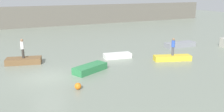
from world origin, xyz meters
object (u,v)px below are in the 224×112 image
Objects in this scene: person_white_shirt at (22,47)px; person_blue_shirt at (173,46)px; rowboat_yellow at (172,58)px; mooring_buoy at (78,86)px; rowboat_brown at (24,61)px; rowboat_white at (117,56)px; rowboat_grey at (180,44)px; rowboat_green at (90,68)px.

person_white_shirt is 1.07× the size of person_blue_shirt.
rowboat_yellow is 7.78× the size of mooring_buoy.
rowboat_yellow is 2.00× the size of person_white_shirt.
rowboat_brown is 8.63m from rowboat_white.
rowboat_white is at bearing 145.41° from person_blue_shirt.
rowboat_grey reaches higher than rowboat_white.
rowboat_green reaches higher than rowboat_brown.
rowboat_yellow is 13.64m from person_white_shirt.
person_white_shirt is at bearing 109.67° from rowboat_green.
person_blue_shirt is at bearing -161.94° from rowboat_yellow.
person_white_shirt reaches higher than rowboat_white.
rowboat_green reaches higher than mooring_buoy.
rowboat_white is 5.20m from rowboat_yellow.
rowboat_white is 1.62× the size of person_blue_shirt.
rowboat_brown is at bearing 159.25° from person_blue_shirt.
person_blue_shirt is at bearing -20.75° from person_white_shirt.
rowboat_white is 5.93× the size of mooring_buoy.
rowboat_grey is (17.17, -0.58, 0.01)m from rowboat_brown.
rowboat_brown reaches higher than rowboat_white.
rowboat_yellow is 6.15m from rowboat_grey.
rowboat_green is at bearing 178.77° from person_blue_shirt.
rowboat_white is at bearing -12.48° from person_white_shirt.
person_white_shirt is (-12.71, 4.81, 1.24)m from rowboat_yellow.
person_blue_shirt reaches higher than rowboat_yellow.
person_white_shirt is at bearing 159.25° from person_blue_shirt.
person_white_shirt reaches higher than rowboat_brown.
rowboat_brown is 6.79× the size of mooring_buoy.
rowboat_white is 1.52× the size of person_white_shirt.
person_white_shirt is (-8.43, 1.86, 1.26)m from rowboat_white.
rowboat_green is 8.17m from person_blue_shirt.
rowboat_white reaches higher than mooring_buoy.
rowboat_yellow is 1.14m from person_blue_shirt.
mooring_buoy is (-1.97, -3.08, -0.05)m from rowboat_green.
rowboat_green reaches higher than rowboat_white.
person_white_shirt is 13.59m from person_blue_shirt.
mooring_buoy is at bearing -57.47° from rowboat_brown.
rowboat_brown is 0.82× the size of rowboat_grey.
rowboat_grey is at bearing 11.72° from rowboat_brown.
rowboat_brown is 1.23m from person_white_shirt.
person_white_shirt reaches higher than rowboat_yellow.
rowboat_yellow is 2.13× the size of person_blue_shirt.
rowboat_green is 3.66m from mooring_buoy.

